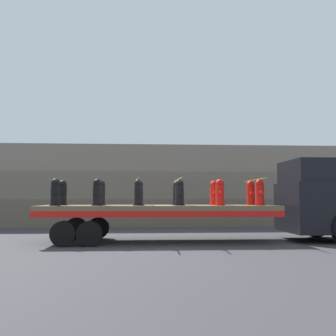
% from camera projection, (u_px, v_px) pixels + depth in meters
% --- Properties ---
extents(ground_plane, '(120.00, 120.00, 0.00)m').
position_uv_depth(ground_plane, '(158.00, 242.00, 13.19)').
color(ground_plane, '#38383A').
extents(rock_cliff, '(60.00, 3.30, 4.44)m').
position_uv_depth(rock_cliff, '(154.00, 186.00, 21.37)').
color(rock_cliff, '#665B4C').
rests_on(rock_cliff, ground_plane).
extents(truck_cab, '(2.42, 2.62, 2.91)m').
position_uv_depth(truck_cab, '(319.00, 200.00, 13.66)').
color(truck_cab, black).
rests_on(truck_cab, ground_plane).
extents(flatbed_trailer, '(8.20, 2.64, 1.28)m').
position_uv_depth(flatbed_trailer, '(145.00, 212.00, 13.24)').
color(flatbed_trailer, brown).
rests_on(flatbed_trailer, ground_plane).
extents(fire_hydrant_black_near_0, '(0.37, 0.55, 0.91)m').
position_uv_depth(fire_hydrant_black_near_0, '(55.00, 192.00, 12.56)').
color(fire_hydrant_black_near_0, black).
rests_on(fire_hydrant_black_near_0, flatbed_trailer).
extents(fire_hydrant_black_far_0, '(0.37, 0.55, 0.91)m').
position_uv_depth(fire_hydrant_black_far_0, '(63.00, 193.00, 13.67)').
color(fire_hydrant_black_far_0, black).
rests_on(fire_hydrant_black_far_0, flatbed_trailer).
extents(fire_hydrant_black_near_1, '(0.37, 0.55, 0.91)m').
position_uv_depth(fire_hydrant_black_near_1, '(97.00, 193.00, 12.64)').
color(fire_hydrant_black_near_1, black).
rests_on(fire_hydrant_black_near_1, flatbed_trailer).
extents(fire_hydrant_black_far_1, '(0.37, 0.55, 0.91)m').
position_uv_depth(fire_hydrant_black_far_1, '(101.00, 193.00, 13.75)').
color(fire_hydrant_black_far_1, black).
rests_on(fire_hydrant_black_far_1, flatbed_trailer).
extents(fire_hydrant_black_near_2, '(0.37, 0.55, 0.91)m').
position_uv_depth(fire_hydrant_black_near_2, '(139.00, 193.00, 12.73)').
color(fire_hydrant_black_near_2, black).
rests_on(fire_hydrant_black_near_2, flatbed_trailer).
extents(fire_hydrant_black_far_2, '(0.37, 0.55, 0.91)m').
position_uv_depth(fire_hydrant_black_far_2, '(139.00, 193.00, 13.84)').
color(fire_hydrant_black_far_2, black).
rests_on(fire_hydrant_black_far_2, flatbed_trailer).
extents(fire_hydrant_black_near_3, '(0.37, 0.55, 0.91)m').
position_uv_depth(fire_hydrant_black_near_3, '(180.00, 193.00, 12.81)').
color(fire_hydrant_black_near_3, black).
rests_on(fire_hydrant_black_near_3, flatbed_trailer).
extents(fire_hydrant_black_far_3, '(0.37, 0.55, 0.91)m').
position_uv_depth(fire_hydrant_black_far_3, '(177.00, 193.00, 13.92)').
color(fire_hydrant_black_far_3, black).
rests_on(fire_hydrant_black_far_3, flatbed_trailer).
extents(fire_hydrant_red_near_4, '(0.37, 0.55, 0.91)m').
position_uv_depth(fire_hydrant_red_near_4, '(220.00, 193.00, 12.90)').
color(fire_hydrant_red_near_4, red).
rests_on(fire_hydrant_red_near_4, flatbed_trailer).
extents(fire_hydrant_red_far_4, '(0.37, 0.55, 0.91)m').
position_uv_depth(fire_hydrant_red_far_4, '(214.00, 193.00, 14.01)').
color(fire_hydrant_red_far_4, red).
rests_on(fire_hydrant_red_far_4, flatbed_trailer).
extents(fire_hydrant_red_near_5, '(0.37, 0.55, 0.91)m').
position_uv_depth(fire_hydrant_red_near_5, '(260.00, 193.00, 12.98)').
color(fire_hydrant_red_near_5, red).
rests_on(fire_hydrant_red_near_5, flatbed_trailer).
extents(fire_hydrant_red_far_5, '(0.37, 0.55, 0.91)m').
position_uv_depth(fire_hydrant_red_far_5, '(251.00, 193.00, 14.10)').
color(fire_hydrant_red_far_5, red).
rests_on(fire_hydrant_red_far_5, flatbed_trailer).
extents(cargo_strap_rear, '(0.05, 2.74, 0.01)m').
position_uv_depth(cargo_strap_rear, '(139.00, 179.00, 13.32)').
color(cargo_strap_rear, yellow).
rests_on(cargo_strap_rear, fire_hydrant_black_near_2).
extents(cargo_strap_middle, '(0.05, 2.74, 0.01)m').
position_uv_depth(cargo_strap_middle, '(178.00, 180.00, 13.41)').
color(cargo_strap_middle, yellow).
rests_on(cargo_strap_middle, fire_hydrant_black_near_3).
extents(cargo_strap_front, '(0.05, 2.74, 0.01)m').
position_uv_depth(cargo_strap_front, '(255.00, 180.00, 13.58)').
color(cargo_strap_front, yellow).
rests_on(cargo_strap_front, fire_hydrant_red_near_5).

